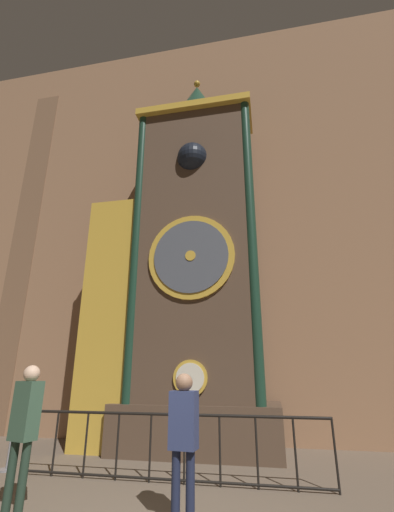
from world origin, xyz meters
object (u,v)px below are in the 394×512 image
at_px(visitor_near, 25,421).
at_px(stanchion_post, 10,450).
at_px(visitor_far, 184,430).
at_px(clock_tower, 182,266).

bearing_deg(visitor_near, stanchion_post, 146.57).
bearing_deg(stanchion_post, visitor_far, -24.50).
bearing_deg(clock_tower, stanchion_post, -144.69).
relative_size(visitor_far, stanchion_post, 1.67).
distance_m(clock_tower, stanchion_post, 5.27).
distance_m(visitor_far, stanchion_post, 4.18).
xyz_separation_m(clock_tower, visitor_near, (-1.19, -3.83, -3.26)).
bearing_deg(visitor_near, visitor_far, 20.34).
relative_size(visitor_near, stanchion_post, 1.78).
height_order(clock_tower, visitor_far, clock_tower).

